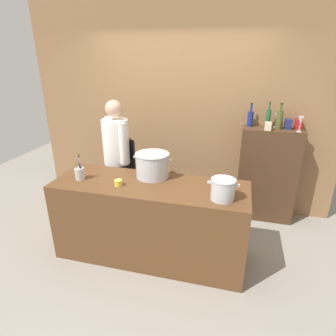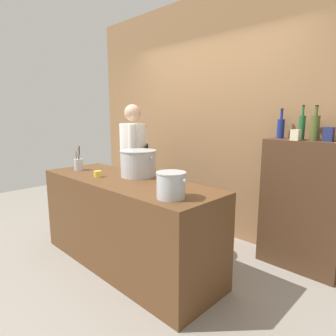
{
  "view_description": "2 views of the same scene",
  "coord_description": "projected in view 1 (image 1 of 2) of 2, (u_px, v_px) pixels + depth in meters",
  "views": [
    {
      "loc": [
        0.86,
        -2.53,
        2.16
      ],
      "look_at": [
        0.11,
        0.35,
        0.96
      ],
      "focal_mm": 29.82,
      "sensor_mm": 36.0,
      "label": 1
    },
    {
      "loc": [
        2.25,
        -1.69,
        1.53
      ],
      "look_at": [
        0.19,
        0.42,
        0.99
      ],
      "focal_mm": 30.87,
      "sensor_mm": 36.0,
      "label": 2
    }
  ],
  "objects": [
    {
      "name": "prep_counter",
      "position": [
        150.0,
        220.0,
        3.12
      ],
      "size": [
        2.08,
        0.7,
        0.9
      ],
      "primitive_type": "cube",
      "color": "brown",
      "rests_on": "ground_plane"
    },
    {
      "name": "spice_tin_cream",
      "position": [
        268.0,
        126.0,
        3.47
      ],
      "size": [
        0.08,
        0.08,
        0.1
      ],
      "primitive_type": "cube",
      "color": "beige",
      "rests_on": "bar_cabinet"
    },
    {
      "name": "spice_tin_navy",
      "position": [
        288.0,
        124.0,
        3.51
      ],
      "size": [
        0.08,
        0.08,
        0.13
      ],
      "primitive_type": "cube",
      "color": "navy",
      "rests_on": "bar_cabinet"
    },
    {
      "name": "utensil_crock",
      "position": [
        80.0,
        173.0,
        3.04
      ],
      "size": [
        0.1,
        0.1,
        0.28
      ],
      "color": "#B7BABF",
      "rests_on": "prep_counter"
    },
    {
      "name": "stockpot_small",
      "position": [
        223.0,
        189.0,
        2.6
      ],
      "size": [
        0.3,
        0.23,
        0.2
      ],
      "color": "#B7BABF",
      "rests_on": "prep_counter"
    },
    {
      "name": "stockpot_large",
      "position": [
        152.0,
        165.0,
        3.08
      ],
      "size": [
        0.43,
        0.38,
        0.27
      ],
      "color": "#B7BABF",
      "rests_on": "prep_counter"
    },
    {
      "name": "wine_bottle_green",
      "position": [
        268.0,
        118.0,
        3.57
      ],
      "size": [
        0.06,
        0.06,
        0.33
      ],
      "color": "#1E592D",
      "rests_on": "bar_cabinet"
    },
    {
      "name": "bar_cabinet",
      "position": [
        267.0,
        175.0,
        3.81
      ],
      "size": [
        0.76,
        0.32,
        1.29
      ],
      "primitive_type": "cube",
      "color": "#472D1C",
      "rests_on": "ground_plane"
    },
    {
      "name": "wine_glass_short",
      "position": [
        301.0,
        121.0,
        3.37
      ],
      "size": [
        0.07,
        0.07,
        0.19
      ],
      "color": "silver",
      "rests_on": "bar_cabinet"
    },
    {
      "name": "chef",
      "position": [
        117.0,
        154.0,
        3.65
      ],
      "size": [
        0.45,
        0.44,
        1.66
      ],
      "rotation": [
        0.0,
        0.0,
        2.39
      ],
      "color": "black",
      "rests_on": "ground_plane"
    },
    {
      "name": "wine_bottle_olive",
      "position": [
        279.0,
        119.0,
        3.5
      ],
      "size": [
        0.08,
        0.08,
        0.32
      ],
      "color": "#475123",
      "rests_on": "bar_cabinet"
    },
    {
      "name": "wine_glass_tall",
      "position": [
        277.0,
        118.0,
        3.6
      ],
      "size": [
        0.07,
        0.07,
        0.17
      ],
      "color": "silver",
      "rests_on": "bar_cabinet"
    },
    {
      "name": "butter_jar",
      "position": [
        118.0,
        183.0,
        2.9
      ],
      "size": [
        0.08,
        0.08,
        0.06
      ],
      "primitive_type": "cylinder",
      "color": "yellow",
      "rests_on": "prep_counter"
    },
    {
      "name": "spice_tin_red",
      "position": [
        298.0,
        124.0,
        3.55
      ],
      "size": [
        0.08,
        0.08,
        0.12
      ],
      "primitive_type": "cube",
      "color": "red",
      "rests_on": "bar_cabinet"
    },
    {
      "name": "wine_bottle_cobalt",
      "position": [
        250.0,
        118.0,
        3.65
      ],
      "size": [
        0.07,
        0.07,
        0.3
      ],
      "color": "navy",
      "rests_on": "bar_cabinet"
    },
    {
      "name": "brick_back_panel",
      "position": [
        179.0,
        105.0,
        3.98
      ],
      "size": [
        4.4,
        0.1,
        3.0
      ],
      "primitive_type": "cube",
      "color": "olive",
      "rests_on": "ground_plane"
    },
    {
      "name": "ground_plane",
      "position": [
        151.0,
        253.0,
        3.29
      ],
      "size": [
        8.0,
        8.0,
        0.0
      ],
      "primitive_type": "plane",
      "color": "gray"
    }
  ]
}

